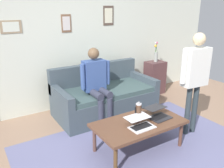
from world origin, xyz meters
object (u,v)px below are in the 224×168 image
object	(u,v)px
coffee_table	(139,125)
french_press	(138,112)
person_standing	(196,72)
person_seated	(97,81)
couch	(104,97)
side_shelf	(155,77)
flower_vase	(156,54)
laptop_center	(140,124)
laptop_left	(158,114)

from	to	relation	value
coffee_table	french_press	size ratio (longest dim) A/B	4.56
person_standing	person_seated	distance (m)	1.58
couch	person_standing	size ratio (longest dim) A/B	1.16
side_shelf	flower_vase	xyz separation A→B (m)	(0.00, -0.00, 0.55)
coffee_table	side_shelf	distance (m)	2.35
laptop_center	person_standing	world-z (taller)	person_standing
coffee_table	side_shelf	xyz separation A→B (m)	(-1.72, -1.60, -0.01)
laptop_left	french_press	bearing A→B (deg)	-14.77
laptop_center	flower_vase	world-z (taller)	flower_vase
person_seated	laptop_center	bearing A→B (deg)	90.16
couch	laptop_left	xyz separation A→B (m)	(-0.12, 1.32, 0.16)
laptop_left	person_standing	distance (m)	0.85
laptop_left	person_standing	world-z (taller)	person_standing
laptop_center	person_seated	bearing A→B (deg)	-89.84
coffee_table	french_press	xyz separation A→B (m)	(-0.03, -0.06, 0.17)
side_shelf	flower_vase	distance (m)	0.55
laptop_center	flower_vase	size ratio (longest dim) A/B	0.75
coffee_table	laptop_left	size ratio (longest dim) A/B	3.54
couch	laptop_left	distance (m)	1.34
couch	laptop_center	distance (m)	1.45
person_standing	laptop_center	bearing A→B (deg)	2.07
side_shelf	coffee_table	bearing A→B (deg)	43.09
flower_vase	person_seated	distance (m)	1.87
laptop_center	side_shelf	distance (m)	2.48
couch	laptop_center	bearing A→B (deg)	79.18
laptop_left	side_shelf	world-z (taller)	side_shelf
side_shelf	french_press	bearing A→B (deg)	42.53
laptop_center	laptop_left	bearing A→B (deg)	-166.49
side_shelf	flower_vase	size ratio (longest dim) A/B	1.65
couch	person_seated	distance (m)	0.55
laptop_left	french_press	xyz separation A→B (m)	(0.29, -0.08, 0.08)
french_press	flower_vase	distance (m)	2.32
laptop_center	person_standing	size ratio (longest dim) A/B	0.21
french_press	laptop_left	bearing A→B (deg)	165.23
laptop_center	french_press	world-z (taller)	french_press
french_press	couch	bearing A→B (deg)	-97.91
couch	flower_vase	bearing A→B (deg)	-168.66
side_shelf	flower_vase	world-z (taller)	flower_vase
laptop_left	flower_vase	size ratio (longest dim) A/B	0.79
couch	coffee_table	size ratio (longest dim) A/B	1.46
laptop_center	flower_vase	bearing A→B (deg)	-136.00
coffee_table	french_press	distance (m)	0.18
laptop_center	side_shelf	size ratio (longest dim) A/B	0.46
couch	french_press	world-z (taller)	couch
french_press	flower_vase	xyz separation A→B (m)	(-1.68, -1.55, 0.37)
french_press	person_seated	size ratio (longest dim) A/B	0.21
couch	person_standing	distance (m)	1.73
laptop_center	coffee_table	bearing A→B (deg)	-120.72
french_press	laptop_center	bearing A→B (deg)	60.29
laptop_center	side_shelf	bearing A→B (deg)	-136.08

